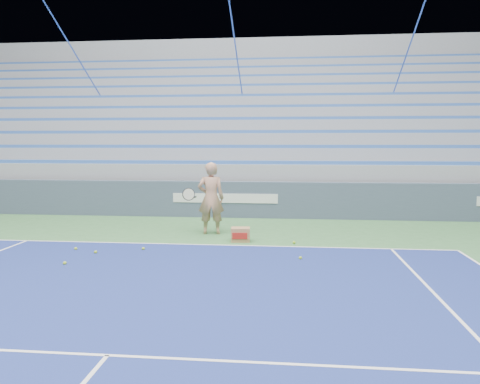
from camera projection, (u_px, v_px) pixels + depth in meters
The scene contains 10 objects.
sponsor_barrier at pixel (226, 199), 14.32m from camera, with size 30.00×0.32×1.10m.
bleachers at pixel (243, 141), 19.78m from camera, with size 31.00×9.15×7.30m.
tennis_player at pixel (211, 198), 11.64m from camera, with size 0.96×0.87×1.80m.
ball_box at pixel (241, 235), 10.79m from camera, with size 0.45×0.37×0.32m.
tennis_ball_0 at pixel (65, 263), 8.73m from camera, with size 0.07×0.07×0.07m, color #ABD12A.
tennis_ball_1 at pixel (143, 249), 9.92m from camera, with size 0.07×0.07×0.07m, color #ABD12A.
tennis_ball_2 at pixel (294, 242), 10.55m from camera, with size 0.07×0.07×0.07m, color #ABD12A.
tennis_ball_3 at pixel (300, 258), 9.12m from camera, with size 0.07×0.07×0.07m, color #ABD12A.
tennis_ball_4 at pixel (76, 249), 9.93m from camera, with size 0.07×0.07×0.07m, color #ABD12A.
tennis_ball_5 at pixel (96, 252), 9.61m from camera, with size 0.07×0.07×0.07m, color #ABD12A.
Camera 1 is at (1.90, 1.79, 2.28)m, focal length 35.00 mm.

